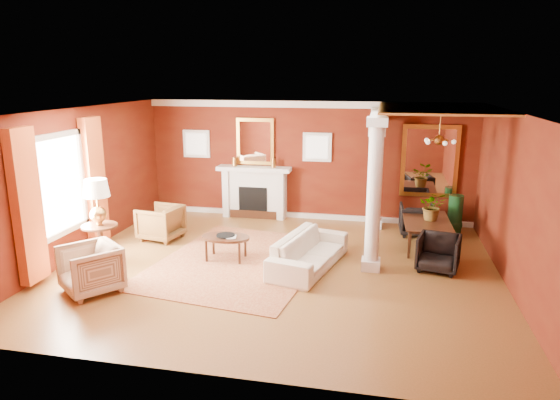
% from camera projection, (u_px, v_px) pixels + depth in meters
% --- Properties ---
extents(ground, '(8.00, 8.00, 0.00)m').
position_uv_depth(ground, '(278.00, 268.00, 9.30)').
color(ground, brown).
rests_on(ground, ground).
extents(room_shell, '(8.04, 7.04, 2.92)m').
position_uv_depth(room_shell, '(277.00, 162.00, 8.81)').
color(room_shell, '#5D1F0C').
rests_on(room_shell, ground).
extents(fireplace, '(1.85, 0.42, 1.29)m').
position_uv_depth(fireplace, '(254.00, 192.00, 12.55)').
color(fireplace, silver).
rests_on(fireplace, ground).
extents(overmantel_mirror, '(0.95, 0.07, 1.15)m').
position_uv_depth(overmantel_mirror, '(255.00, 141.00, 12.37)').
color(overmantel_mirror, gold).
rests_on(overmantel_mirror, fireplace).
extents(flank_window_left, '(0.70, 0.07, 0.70)m').
position_uv_depth(flank_window_left, '(197.00, 144.00, 12.71)').
color(flank_window_left, silver).
rests_on(flank_window_left, room_shell).
extents(flank_window_right, '(0.70, 0.07, 0.70)m').
position_uv_depth(flank_window_right, '(317.00, 147.00, 12.10)').
color(flank_window_right, silver).
rests_on(flank_window_right, room_shell).
extents(left_window, '(0.21, 2.55, 2.60)m').
position_uv_depth(left_window, '(63.00, 192.00, 9.15)').
color(left_window, white).
rests_on(left_window, room_shell).
extents(column_front, '(0.36, 0.36, 2.80)m').
position_uv_depth(column_front, '(374.00, 195.00, 8.90)').
color(column_front, silver).
rests_on(column_front, ground).
extents(column_back, '(0.36, 0.36, 2.80)m').
position_uv_depth(column_back, '(377.00, 168.00, 11.46)').
color(column_back, silver).
rests_on(column_back, ground).
extents(header_beam, '(0.30, 3.20, 0.32)m').
position_uv_depth(header_beam, '(379.00, 120.00, 10.13)').
color(header_beam, silver).
rests_on(header_beam, column_front).
extents(amber_ceiling, '(2.30, 3.40, 0.04)m').
position_uv_depth(amber_ceiling, '(439.00, 108.00, 9.70)').
color(amber_ceiling, gold).
rests_on(amber_ceiling, room_shell).
extents(dining_mirror, '(1.30, 0.07, 1.70)m').
position_uv_depth(dining_mirror, '(430.00, 161.00, 11.63)').
color(dining_mirror, gold).
rests_on(dining_mirror, room_shell).
extents(chandelier, '(0.60, 0.62, 0.75)m').
position_uv_depth(chandelier, '(439.00, 140.00, 9.89)').
color(chandelier, '#B58139').
rests_on(chandelier, room_shell).
extents(crown_trim, '(8.00, 0.08, 0.16)m').
position_uv_depth(crown_trim, '(308.00, 104.00, 11.90)').
color(crown_trim, silver).
rests_on(crown_trim, room_shell).
extents(base_trim, '(8.00, 0.08, 0.12)m').
position_uv_depth(base_trim, '(306.00, 216.00, 12.57)').
color(base_trim, silver).
rests_on(base_trim, ground).
extents(rug, '(3.43, 4.26, 0.02)m').
position_uv_depth(rug, '(240.00, 261.00, 9.62)').
color(rug, maroon).
rests_on(rug, ground).
extents(sofa, '(1.10, 2.23, 0.84)m').
position_uv_depth(sofa, '(309.00, 246.00, 9.25)').
color(sofa, beige).
rests_on(sofa, ground).
extents(armchair_leopard, '(0.88, 0.92, 0.83)m').
position_uv_depth(armchair_leopard, '(161.00, 221.00, 10.86)').
color(armchair_leopard, black).
rests_on(armchair_leopard, ground).
extents(armchair_stripe, '(1.17, 1.16, 0.88)m').
position_uv_depth(armchair_stripe, '(90.00, 267.00, 8.19)').
color(armchair_stripe, tan).
rests_on(armchair_stripe, ground).
extents(coffee_table, '(0.94, 0.94, 0.48)m').
position_uv_depth(coffee_table, '(226.00, 239.00, 9.64)').
color(coffee_table, black).
rests_on(coffee_table, ground).
extents(coffee_book, '(0.18, 0.06, 0.25)m').
position_uv_depth(coffee_book, '(227.00, 231.00, 9.52)').
color(coffee_book, black).
rests_on(coffee_book, coffee_table).
extents(side_table, '(0.66, 0.66, 1.64)m').
position_uv_depth(side_table, '(98.00, 206.00, 9.28)').
color(side_table, black).
rests_on(side_table, ground).
extents(dining_table, '(0.62, 1.67, 0.93)m').
position_uv_depth(dining_table, '(428.00, 226.00, 10.34)').
color(dining_table, black).
rests_on(dining_table, ground).
extents(dining_chair_near, '(0.85, 0.82, 0.74)m').
position_uv_depth(dining_chair_near, '(438.00, 251.00, 9.12)').
color(dining_chair_near, black).
rests_on(dining_chair_near, ground).
extents(dining_chair_far, '(0.77, 0.72, 0.76)m').
position_uv_depth(dining_chair_far, '(417.00, 218.00, 11.18)').
color(dining_chair_far, black).
rests_on(dining_chair_far, ground).
extents(green_urn, '(0.37, 0.37, 0.88)m').
position_uv_depth(green_urn, '(455.00, 218.00, 11.37)').
color(green_urn, '#133D1A').
rests_on(green_urn, ground).
extents(potted_plant, '(0.57, 0.62, 0.47)m').
position_uv_depth(potted_plant, '(434.00, 193.00, 10.18)').
color(potted_plant, '#26591E').
rests_on(potted_plant, dining_table).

